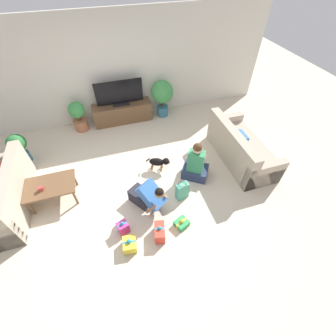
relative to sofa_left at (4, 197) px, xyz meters
The scene contains 19 objects.
ground_plane 2.44m from the sofa_left, ahead, with size 16.00×16.00×0.00m, color beige.
wall_back 3.60m from the sofa_left, 45.55° to the left, with size 8.40×0.06×2.60m.
sofa_left is the anchor object (origin of this frame).
sofa_right 4.84m from the sofa_left, ahead, with size 0.85×1.86×0.84m.
coffee_table 0.84m from the sofa_left, ahead, with size 0.91×0.61×0.42m.
tv_console 3.37m from the sofa_left, 40.56° to the left, with size 1.54×0.42×0.51m.
tv 3.40m from the sofa_left, 40.56° to the left, with size 1.20×0.20×0.64m.
potted_plant_back_right 4.27m from the sofa_left, 30.18° to the left, with size 0.59×0.59×1.01m.
potted_plant_corner_left 1.30m from the sofa_left, 83.47° to the left, with size 0.39×0.39×0.72m.
potted_plant_back_left 2.58m from the sofa_left, 56.09° to the left, with size 0.41×0.41×0.79m.
person_kneeling 2.65m from the sofa_left, 16.99° to the right, with size 0.68×0.81×0.76m.
person_sitting 3.68m from the sofa_left, ahead, with size 0.66×0.63×0.94m.
dog 3.00m from the sofa_left, ahead, with size 0.50×0.30×0.33m.
gift_box_a 2.95m from the sofa_left, 29.07° to the right, with size 0.24×0.35×0.29m.
gift_box_b 3.30m from the sofa_left, 24.22° to the right, with size 0.30×0.28×0.17m.
gift_box_c 2.53m from the sofa_left, 36.02° to the right, with size 0.24×0.28×0.25m.
gift_box_d 2.31m from the sofa_left, 30.18° to the right, with size 0.22×0.21×0.29m.
gift_bag_a 3.31m from the sofa_left, 13.30° to the right, with size 0.26×0.18×0.41m.
mug 0.74m from the sofa_left, 11.62° to the right, with size 0.12×0.08×0.09m.
Camera 1 is at (-0.26, -3.06, 3.68)m, focal length 24.00 mm.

